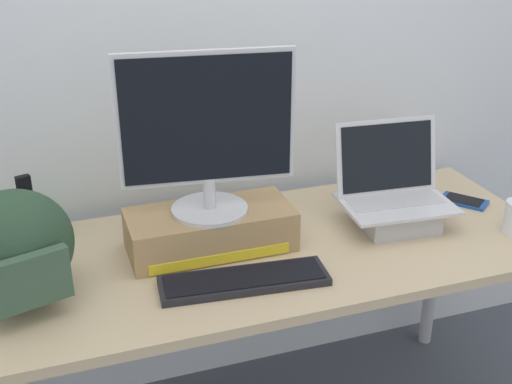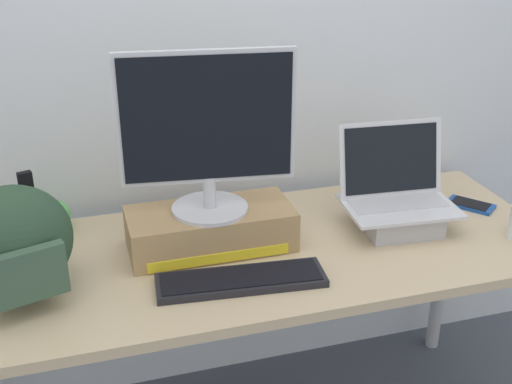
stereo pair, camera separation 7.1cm
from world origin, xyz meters
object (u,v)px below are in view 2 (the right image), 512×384
Objects in this scene: desktop_monitor at (208,132)px; toner_box_yellow at (211,229)px; plush_toy at (55,216)px; external_keyboard at (241,280)px; messenger_backpack at (12,243)px; open_laptop at (397,207)px; cell_phone at (470,205)px.

toner_box_yellow is at bearing 87.21° from desktop_monitor.
toner_box_yellow is at bearing -28.86° from plush_toy.
external_keyboard is 1.27× the size of messenger_backpack.
plush_toy is (-0.43, 0.24, -0.01)m from toner_box_yellow.
external_keyboard is 0.65m from plush_toy.
toner_box_yellow is 4.86× the size of plush_toy.
desktop_monitor is at bearing -178.49° from open_laptop.
open_laptop is at bearing -14.93° from plush_toy.
desktop_monitor is at bearing -99.99° from toner_box_yellow.
cell_phone is 1.33m from plush_toy.
open_laptop is at bearing 24.08° from external_keyboard.
cell_phone is (0.88, 0.02, -0.35)m from desktop_monitor.
open_laptop is (0.58, -0.03, 0.01)m from toner_box_yellow.
toner_box_yellow reaches higher than plush_toy.
messenger_backpack is at bearing -171.98° from open_laptop.
plush_toy is at bearing 169.58° from open_laptop.
toner_box_yellow is at bearing -178.60° from open_laptop.
open_laptop is 2.11× the size of cell_phone.
plush_toy is (-1.31, 0.21, 0.04)m from cell_phone.
messenger_backpack reaches higher than external_keyboard.
desktop_monitor reaches higher than plush_toy.
toner_box_yellow is at bearing -6.01° from messenger_backpack.
open_laptop is 0.97× the size of messenger_backpack.
open_laptop is 1.04m from plush_toy.
desktop_monitor reaches higher than open_laptop.
plush_toy reaches higher than cell_phone.
toner_box_yellow is 0.49m from plush_toy.
desktop_monitor is at bearing -6.12° from messenger_backpack.
external_keyboard reaches higher than cell_phone.
messenger_backpack reaches higher than cell_phone.
messenger_backpack is at bearing 173.60° from external_keyboard.
open_laptop is at bearing -3.11° from toner_box_yellow.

